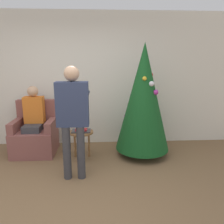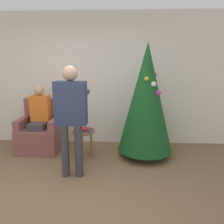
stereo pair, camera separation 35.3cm
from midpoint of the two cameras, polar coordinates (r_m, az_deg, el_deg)
The scene contains 9 objects.
ground_plane at distance 2.98m, azimuth -17.42°, elevation -23.03°, with size 14.00×14.00×0.00m, color brown.
wall_back at distance 4.62m, azimuth -11.87°, elevation 8.12°, with size 8.00×0.06×2.70m.
christmas_tree at distance 3.94m, azimuth 5.67°, elevation 3.75°, with size 0.98×0.98×2.06m.
armchair at distance 4.52m, azimuth -21.50°, elevation -5.68°, with size 0.77×0.72×0.99m.
person_seated at distance 4.40m, azimuth -22.01°, elevation -1.25°, with size 0.36×0.46×1.29m.
person_standing at distance 3.23m, azimuth -13.31°, elevation -0.15°, with size 0.47×0.57×1.67m.
side_stool at distance 3.97m, azimuth -10.56°, elevation -6.16°, with size 0.43×0.43×0.51m.
laptop at distance 3.94m, azimuth -10.61°, elevation -4.91°, with size 0.33×0.23×0.02m.
book at distance 3.94m, azimuth -10.63°, elevation -4.61°, with size 0.20×0.14×0.02m.
Camera 1 is at (0.52, -2.32, 1.72)m, focal length 35.00 mm.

